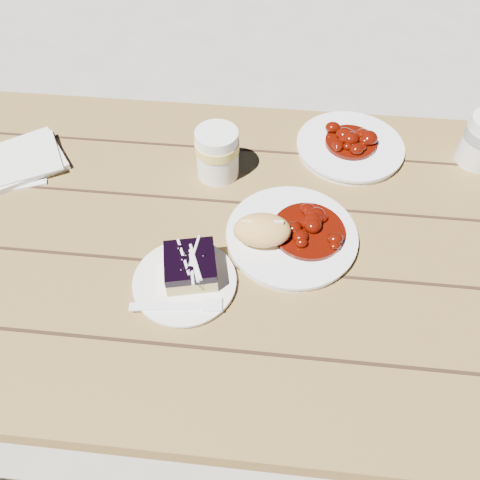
# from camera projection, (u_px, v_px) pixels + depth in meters

# --- Properties ---
(ground) EXTENTS (60.00, 60.00, 0.00)m
(ground) POSITION_uv_depth(u_px,v_px,m) (254.00, 385.00, 1.48)
(ground) COLOR #9D988E
(ground) RESTS_ON ground
(picnic_table) EXTENTS (2.00, 1.55, 0.75)m
(picnic_table) POSITION_uv_depth(u_px,v_px,m) (261.00, 282.00, 1.01)
(picnic_table) COLOR brown
(picnic_table) RESTS_ON ground
(main_plate) EXTENTS (0.24, 0.24, 0.02)m
(main_plate) POSITION_uv_depth(u_px,v_px,m) (291.00, 236.00, 0.88)
(main_plate) COLOR white
(main_plate) RESTS_ON picnic_table
(goulash_stew) EXTENTS (0.14, 0.14, 0.04)m
(goulash_stew) POSITION_uv_depth(u_px,v_px,m) (309.00, 226.00, 0.85)
(goulash_stew) COLOR #4D0A02
(goulash_stew) RESTS_ON main_plate
(bread_roll) EXTENTS (0.11, 0.08, 0.05)m
(bread_roll) POSITION_uv_depth(u_px,v_px,m) (262.00, 230.00, 0.84)
(bread_roll) COLOR #DDA755
(bread_roll) RESTS_ON main_plate
(dessert_plate) EXTENTS (0.17, 0.17, 0.01)m
(dessert_plate) POSITION_uv_depth(u_px,v_px,m) (185.00, 282.00, 0.82)
(dessert_plate) COLOR white
(dessert_plate) RESTS_ON picnic_table
(blueberry_cake) EXTENTS (0.10, 0.10, 0.05)m
(blueberry_cake) POSITION_uv_depth(u_px,v_px,m) (190.00, 266.00, 0.80)
(blueberry_cake) COLOR tan
(blueberry_cake) RESTS_ON dessert_plate
(fork_dessert) EXTENTS (0.16, 0.05, 0.00)m
(fork_dessert) POSITION_uv_depth(u_px,v_px,m) (167.00, 306.00, 0.78)
(fork_dessert) COLOR white
(fork_dessert) RESTS_ON dessert_plate
(napkin_stack) EXTENTS (0.21, 0.21, 0.01)m
(napkin_stack) POSITION_uv_depth(u_px,v_px,m) (25.00, 159.00, 1.01)
(napkin_stack) COLOR white
(napkin_stack) RESTS_ON picnic_table
(fork_table) EXTENTS (0.16, 0.08, 0.00)m
(fork_table) POSITION_uv_depth(u_px,v_px,m) (15.00, 187.00, 0.96)
(fork_table) COLOR white
(fork_table) RESTS_ON picnic_table
(second_plate) EXTENTS (0.23, 0.23, 0.02)m
(second_plate) POSITION_uv_depth(u_px,v_px,m) (350.00, 147.00, 1.03)
(second_plate) COLOR white
(second_plate) RESTS_ON picnic_table
(second_stew) EXTENTS (0.11, 0.11, 0.04)m
(second_stew) POSITION_uv_depth(u_px,v_px,m) (352.00, 137.00, 1.01)
(second_stew) COLOR #4D0A02
(second_stew) RESTS_ON second_plate
(second_cup) EXTENTS (0.09, 0.09, 0.11)m
(second_cup) POSITION_uv_depth(u_px,v_px,m) (217.00, 154.00, 0.95)
(second_cup) COLOR white
(second_cup) RESTS_ON picnic_table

